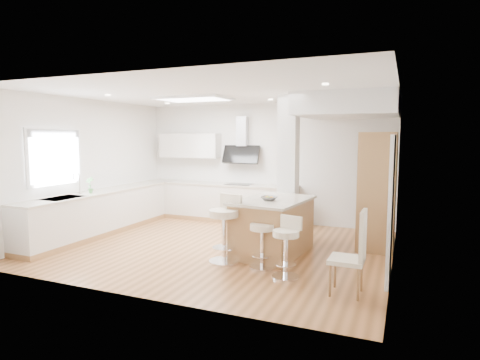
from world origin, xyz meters
The scene contains 18 objects.
ground centered at (0.00, 0.00, 0.00)m, with size 6.00×6.00×0.00m, color #AD7040.
ceiling centered at (0.00, 0.00, 0.00)m, with size 6.00×5.00×0.02m, color white.
wall_back centered at (0.00, 2.50, 1.40)m, with size 6.00×0.04×2.80m, color silver.
wall_left centered at (-3.00, 0.00, 1.40)m, with size 0.04×5.00×2.80m, color silver.
wall_right centered at (3.00, 0.00, 1.40)m, with size 0.04×5.00×2.80m, color silver.
skylight centered at (-0.79, 0.60, 2.77)m, with size 4.10×2.10×0.06m.
window_left centered at (-2.96, -0.90, 1.69)m, with size 0.06×1.28×1.07m.
doorway_right centered at (2.97, -0.60, 1.00)m, with size 0.05×1.00×2.10m.
counter_left centered at (-2.70, 0.23, 0.46)m, with size 0.63×4.50×1.35m.
counter_back centered at (-0.91, 2.22, 0.70)m, with size 3.62×0.63×2.50m.
pillar centered at (1.05, 0.95, 1.40)m, with size 0.35×0.35×2.80m.
soffit centered at (2.10, 1.40, 2.60)m, with size 1.78×2.20×0.40m.
oven_column centered at (2.68, 1.23, 1.05)m, with size 0.63×1.21×2.10m.
peninsula centered at (1.06, -0.03, 0.48)m, with size 1.21×1.68×1.03m.
bar_stool_a centered at (0.50, -0.77, 0.62)m, with size 0.61×0.61×1.10m.
bar_stool_b centered at (1.15, -0.80, 0.49)m, with size 0.51×0.51×0.88m.
bar_stool_c centered at (1.60, -1.07, 0.50)m, with size 0.48×0.48×0.88m.
dining_chair centered at (2.59, -1.38, 0.59)m, with size 0.44×0.44×1.11m.
Camera 1 is at (3.14, -6.51, 2.02)m, focal length 30.00 mm.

